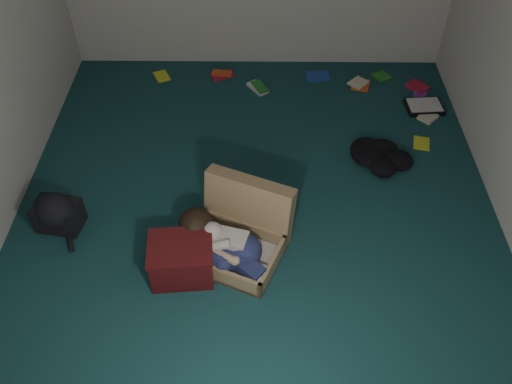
{
  "coord_description": "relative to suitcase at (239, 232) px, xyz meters",
  "views": [
    {
      "loc": [
        0.03,
        -3.07,
        3.36
      ],
      "look_at": [
        0.0,
        -0.15,
        0.35
      ],
      "focal_mm": 38.0,
      "sensor_mm": 36.0,
      "label": 1
    }
  ],
  "objects": [
    {
      "name": "paper_tray",
      "position": [
        1.82,
        1.79,
        -0.13
      ],
      "size": [
        0.38,
        0.3,
        0.05
      ],
      "rotation": [
        0.0,
        0.0,
        0.08
      ],
      "color": "black",
      "rests_on": "floor"
    },
    {
      "name": "book_scatter",
      "position": [
        0.96,
        2.07,
        -0.15
      ],
      "size": [
        2.97,
        1.34,
        0.02
      ],
      "color": "yellow",
      "rests_on": "floor"
    },
    {
      "name": "person",
      "position": [
        -0.12,
        -0.15,
        0.04
      ],
      "size": [
        0.69,
        0.58,
        0.33
      ],
      "rotation": [
        0.0,
        0.0,
        -0.4
      ],
      "color": "beige",
      "rests_on": "suitcase"
    },
    {
      "name": "backpack",
      "position": [
        -1.45,
        0.19,
        -0.03
      ],
      "size": [
        0.49,
        0.42,
        0.26
      ],
      "primitive_type": null,
      "rotation": [
        0.0,
        0.0,
        -0.16
      ],
      "color": "black",
      "rests_on": "floor"
    },
    {
      "name": "maroon_bin",
      "position": [
        -0.41,
        -0.27,
        0.0
      ],
      "size": [
        0.5,
        0.41,
        0.32
      ],
      "rotation": [
        0.0,
        0.0,
        0.09
      ],
      "color": "#480E11",
      "rests_on": "floor"
    },
    {
      "name": "floor",
      "position": [
        0.13,
        0.39,
        -0.16
      ],
      "size": [
        4.5,
        4.5,
        0.0
      ],
      "primitive_type": "plane",
      "color": "#163D3F",
      "rests_on": "ground"
    },
    {
      "name": "clothing_pile",
      "position": [
        1.26,
        0.98,
        -0.08
      ],
      "size": [
        0.53,
        0.46,
        0.15
      ],
      "primitive_type": null,
      "rotation": [
        0.0,
        0.0,
        0.18
      ],
      "color": "black",
      "rests_on": "floor"
    },
    {
      "name": "suitcase",
      "position": [
        0.0,
        0.0,
        0.0
      ],
      "size": [
        0.93,
        0.92,
        0.52
      ],
      "rotation": [
        0.0,
        0.0,
        -0.4
      ],
      "color": "tan",
      "rests_on": "floor"
    }
  ]
}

